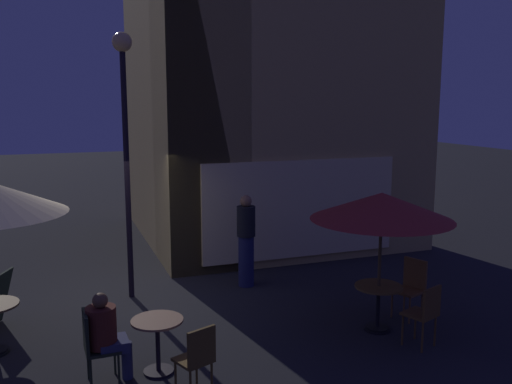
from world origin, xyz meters
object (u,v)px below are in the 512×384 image
street_lamp_near_corner (125,115)px  patio_umbrella_0 (382,207)px  cafe_table_0 (378,298)px  cafe_table_2 (158,335)px  cafe_chair_0 (425,310)px  cafe_chair_3 (197,356)px  patron_standing_1 (246,241)px  patron_seated_0 (106,331)px  cafe_chair_1 (411,283)px  cafe_chair_2 (94,342)px

street_lamp_near_corner → patio_umbrella_0: street_lamp_near_corner is taller
cafe_table_0 → patio_umbrella_0: bearing=0.0°
cafe_table_2 → cafe_table_0: bearing=3.0°
cafe_chair_0 → cafe_chair_3: size_ratio=1.01×
cafe_chair_0 → patron_standing_1: 3.80m
cafe_chair_0 → street_lamp_near_corner: bearing=24.8°
cafe_table_2 → cafe_chair_3: bearing=-68.2°
cafe_table_2 → patio_umbrella_0: size_ratio=0.34×
cafe_chair_3 → patron_standing_1: size_ratio=0.52×
cafe_chair_0 → patron_seated_0: (-4.41, 0.56, 0.11)m
cafe_chair_1 → cafe_table_0: bearing=-0.0°
patron_seated_0 → patron_standing_1: bearing=42.8°
cafe_table_2 → patron_seated_0: patron_seated_0 is taller
cafe_chair_0 → patron_standing_1: patron_standing_1 is taller
patio_umbrella_0 → cafe_chair_1: (0.82, 0.30, -1.39)m
cafe_table_0 → cafe_chair_0: size_ratio=0.79×
cafe_chair_2 → patron_seated_0: (0.15, 0.01, 0.12)m
patron_seated_0 → patron_standing_1: size_ratio=0.67×
cafe_chair_3 → patron_seated_0: bearing=29.3°
cafe_chair_3 → patron_seated_0: size_ratio=0.77×
cafe_table_2 → cafe_chair_1: bearing=6.3°
patio_umbrella_0 → cafe_chair_1: bearing=19.8°
cafe_table_0 → patio_umbrella_0: size_ratio=0.34×
street_lamp_near_corner → cafe_chair_1: (4.23, -2.54, -2.73)m
cafe_chair_1 → patron_seated_0: (-4.93, -0.50, 0.11)m
street_lamp_near_corner → patron_seated_0: street_lamp_near_corner is taller
patron_standing_1 → cafe_chair_3: bearing=34.0°
street_lamp_near_corner → cafe_chair_3: size_ratio=5.11×
patio_umbrella_0 → cafe_chair_3: bearing=-162.2°
cafe_table_2 → cafe_chair_2: 0.81m
street_lamp_near_corner → cafe_chair_0: bearing=-44.2°
patron_standing_1 → cafe_table_0: bearing=85.8°
cafe_chair_1 → patron_standing_1: (-2.06, 2.40, 0.32)m
cafe_chair_1 → cafe_chair_0: bearing=44.0°
street_lamp_near_corner → cafe_chair_3: street_lamp_near_corner is taller
cafe_chair_0 → cafe_chair_3: bearing=72.9°
cafe_chair_3 → cafe_chair_2: bearing=33.4°
street_lamp_near_corner → cafe_table_0: 5.23m
patio_umbrella_0 → patron_seated_0: patio_umbrella_0 is taller
street_lamp_near_corner → cafe_table_2: street_lamp_near_corner is taller
street_lamp_near_corner → cafe_table_0: bearing=-39.7°
cafe_chair_1 → patron_seated_0: size_ratio=0.82×
street_lamp_near_corner → cafe_table_2: size_ratio=6.39×
cafe_chair_2 → patron_standing_1: (3.03, 2.91, 0.33)m
cafe_chair_0 → patio_umbrella_0: bearing=-0.0°
cafe_chair_2 → cafe_chair_0: bearing=-9.4°
cafe_table_0 → cafe_chair_0: bearing=-69.0°
cafe_table_0 → patron_standing_1: (-1.24, 2.69, 0.37)m
cafe_chair_2 → cafe_chair_1: bearing=3.3°
cafe_table_0 → patio_umbrella_0: 1.44m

